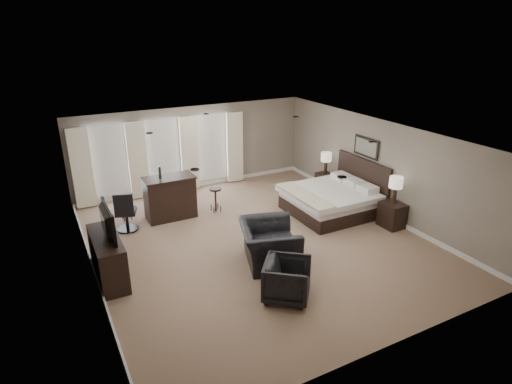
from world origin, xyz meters
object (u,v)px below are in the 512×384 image
lamp_far (326,163)px  dresser (108,258)px  bed (331,189)px  bar_stool_right (216,200)px  bar_stool_left (126,208)px  nightstand_near (392,215)px  nightstand_far (325,182)px  armchair_far (287,278)px  tv (104,234)px  bar_counter (170,197)px  armchair_near (269,238)px  lamp_near (395,190)px  desk_chair (126,211)px

lamp_far → dresser: size_ratio=0.42×
bed → bar_stool_right: size_ratio=3.21×
lamp_far → bar_stool_left: bearing=172.9°
bed → nightstand_near: bearing=-58.5°
nightstand_far → armchair_far: 5.89m
tv → bar_stool_left: size_ratio=1.67×
dresser → bar_counter: (2.03, 2.30, 0.12)m
bar_stool_right → bar_stool_left: bearing=165.4°
nightstand_far → dresser: size_ratio=0.35×
bar_counter → armchair_near: bearing=-70.2°
armchair_near → lamp_far: bearing=-33.0°
nightstand_near → bar_counter: bar_counter is taller
nightstand_far → bar_stool_left: (-5.99, 0.74, 0.06)m
nightstand_far → lamp_near: (0.00, -2.90, 0.73)m
dresser → desk_chair: size_ratio=1.51×
dresser → bar_stool_left: (0.93, 2.73, -0.13)m
lamp_far → bar_stool_right: size_ratio=0.98×
nightstand_near → nightstand_far: 2.90m
nightstand_far → armchair_far: armchair_far is taller
nightstand_near → armchair_near: size_ratio=0.47×
lamp_far → nightstand_far: bearing=0.0°
dresser → bar_stool_right: dresser is taller
dresser → bar_stool_left: dresser is taller
bar_counter → bar_stool_right: bar_counter is taller
lamp_far → desk_chair: lamp_far is taller
nightstand_near → bar_stool_left: bearing=148.7°
lamp_near → bar_stool_right: (-3.65, 3.04, -0.66)m
nightstand_near → armchair_near: (-3.70, -0.08, 0.28)m
bed → lamp_near: size_ratio=3.14×
bed → nightstand_far: size_ratio=3.90×
nightstand_far → bar_stool_right: bearing=177.9°
dresser → tv: bearing=0.0°
bed → nightstand_far: bearing=58.5°
bar_counter → armchair_far: bearing=-79.5°
bar_counter → desk_chair: bearing=-170.3°
tv → desk_chair: (0.81, 2.10, -0.48)m
lamp_far → dresser: 7.21m
armchair_far → desk_chair: desk_chair is taller
lamp_far → armchair_far: 5.90m
dresser → armchair_near: 3.37m
desk_chair → armchair_near: bearing=146.1°
tv → armchair_far: bearing=-128.5°
bar_counter → desk_chair: size_ratio=1.25×
dresser → nightstand_far: bearing=16.0°
nightstand_far → bar_counter: bearing=176.3°
armchair_far → bar_counter: 4.68m
bar_stool_right → lamp_near: bearing=-39.7°
dresser → bar_stool_left: bearing=71.2°
nightstand_near → desk_chair: (-6.11, 3.01, 0.21)m
bed → armchair_near: 3.20m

